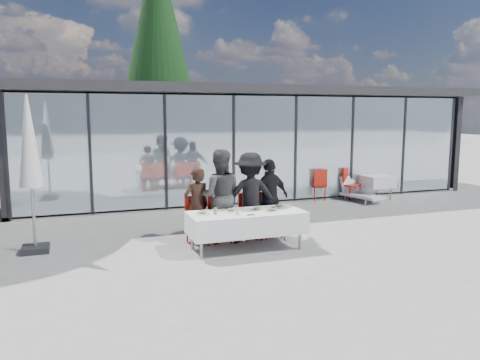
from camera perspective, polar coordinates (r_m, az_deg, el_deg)
name	(u,v)px	position (r m, az deg, el deg)	size (l,w,h in m)	color
ground	(249,246)	(9.50, 1.09, -8.09)	(90.00, 90.00, 0.00)	gray
pavilion	(223,127)	(17.51, -2.12, 6.45)	(14.80, 8.80, 3.44)	gray
treeline	(91,120)	(36.56, -17.66, 7.02)	(62.50, 2.00, 4.40)	#113510
dining_table	(246,222)	(9.17, 0.77, -5.20)	(2.26, 0.96, 0.75)	white
diner_a	(197,206)	(9.56, -5.29, -3.17)	(0.57, 0.57, 1.57)	black
diner_chair_a	(197,218)	(9.64, -5.31, -4.58)	(0.44, 0.44, 0.97)	red
diner_b	(219,196)	(9.66, -2.52, -1.95)	(0.94, 0.94, 1.93)	#454545
diner_chair_b	(219,216)	(9.76, -2.55, -4.39)	(0.44, 0.44, 0.97)	red
diner_c	(250,196)	(9.88, 1.26, -1.96)	(1.19, 1.19, 1.84)	black
diner_chair_c	(250,214)	(9.98, 1.20, -4.11)	(0.44, 0.44, 0.97)	red
diner_d	(270,198)	(10.06, 3.66, -2.22)	(0.99, 0.99, 1.70)	black
diner_chair_d	(269,212)	(10.14, 3.58, -3.93)	(0.44, 0.44, 0.97)	red
plate_a	(202,213)	(8.94, -4.61, -4.02)	(0.28, 0.28, 0.07)	white
plate_b	(231,210)	(9.15, -1.10, -3.72)	(0.28, 0.28, 0.07)	white
plate_c	(257,209)	(9.28, 2.09, -3.56)	(0.28, 0.28, 0.07)	white
plate_d	(279,206)	(9.58, 4.78, -3.20)	(0.28, 0.28, 0.07)	white
plate_extra	(272,210)	(9.18, 3.87, -3.69)	(0.28, 0.28, 0.07)	white
juice_bottle	(215,211)	(8.89, -3.03, -3.80)	(0.06, 0.06, 0.13)	#82A545
drinking_glasses	(238,212)	(8.83, -0.30, -3.98)	(0.07, 0.07, 0.10)	silver
folded_eyeglasses	(251,215)	(8.83, 1.33, -4.27)	(0.14, 0.03, 0.01)	black
spare_table_right	(377,181)	(15.17, 16.36, -0.16)	(0.86, 0.86, 0.74)	white
spare_chair_a	(349,182)	(14.90, 13.18, -0.26)	(0.61, 0.61, 0.97)	red
spare_chair_b	(319,183)	(14.46, 9.57, -0.40)	(0.45, 0.45, 0.97)	red
market_umbrella	(30,151)	(9.61, -24.27, 3.22)	(0.50, 0.50, 3.00)	black
lounger	(358,192)	(14.75, 14.20, -1.47)	(0.93, 1.44, 0.72)	silver
conifer_tree	(158,38)	(22.11, -9.97, 16.66)	(4.00, 4.00, 10.50)	#382316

